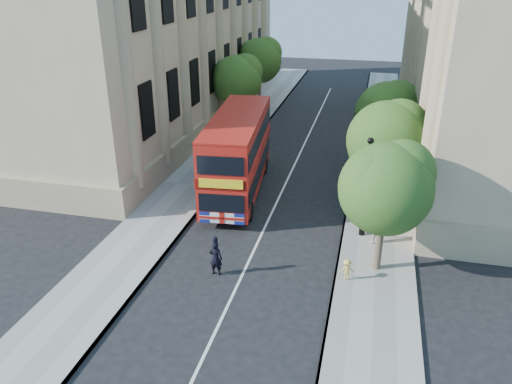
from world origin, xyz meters
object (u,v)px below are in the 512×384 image
Objects in this scene: double_decker_bus at (238,152)px; police_constable at (216,258)px; woman_pedestrian at (373,229)px; box_van at (237,164)px; lamp_post at (366,192)px.

double_decker_bus is 9.12m from police_constable.
police_constable is 1.10× the size of woman_pedestrian.
box_van reaches higher than woman_pedestrian.
box_van is 9.98m from police_constable.
lamp_post is 9.31m from box_van.
police_constable reaches higher than woman_pedestrian.
box_van reaches higher than police_constable.
double_decker_bus is at bearing 153.13° from lamp_post.
box_van is at bearing -79.10° from police_constable.
woman_pedestrian is at bearing -32.52° from box_van.
box_van is 3.18× the size of police_constable.
woman_pedestrian is at bearing -146.21° from police_constable.
box_van is at bearing 148.70° from lamp_post.
double_decker_bus is 7.01× the size of woman_pedestrian.
woman_pedestrian is (6.69, 4.34, 0.04)m from police_constable.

